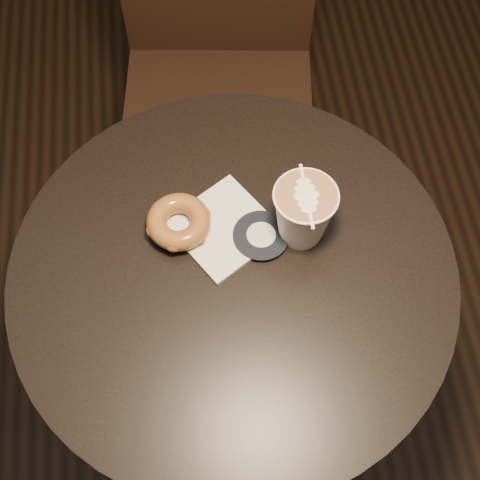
# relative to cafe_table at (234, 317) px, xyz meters

# --- Properties ---
(cafe_table) EXTENTS (0.70, 0.70, 0.75)m
(cafe_table) POSITION_rel_cafe_table_xyz_m (0.00, 0.00, 0.00)
(cafe_table) COLOR black
(cafe_table) RESTS_ON ground
(chair) EXTENTS (0.47, 0.47, 1.07)m
(chair) POSITION_rel_cafe_table_xyz_m (0.04, 0.62, 0.05)
(chair) COLOR black
(chair) RESTS_ON ground
(pastry_bag) EXTENTS (0.20, 0.20, 0.01)m
(pastry_bag) POSITION_rel_cafe_table_xyz_m (-0.01, 0.07, 0.20)
(pastry_bag) COLOR silver
(pastry_bag) RESTS_ON cafe_table
(doughnut) EXTENTS (0.10, 0.10, 0.03)m
(doughnut) POSITION_rel_cafe_table_xyz_m (-0.08, 0.08, 0.22)
(doughnut) COLOR brown
(doughnut) RESTS_ON pastry_bag
(latte_cup) EXTENTS (0.10, 0.10, 0.11)m
(latte_cup) POSITION_rel_cafe_table_xyz_m (0.11, 0.05, 0.25)
(latte_cup) COLOR white
(latte_cup) RESTS_ON cafe_table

